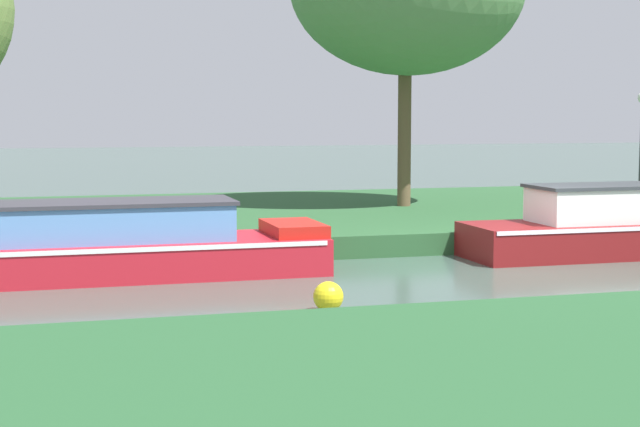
% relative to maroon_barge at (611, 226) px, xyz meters
% --- Properties ---
extents(ground_plane, '(120.00, 120.00, 0.00)m').
position_rel_maroon_barge_xyz_m(ground_plane, '(-2.53, -1.20, -0.53)').
color(ground_plane, '#3E564C').
extents(riverbank_far, '(72.00, 10.00, 0.40)m').
position_rel_maroon_barge_xyz_m(riverbank_far, '(-2.53, 5.80, -0.33)').
color(riverbank_far, '#27522C').
rests_on(riverbank_far, ground_plane).
extents(maroon_barge, '(5.11, 1.63, 1.27)m').
position_rel_maroon_barge_xyz_m(maroon_barge, '(0.00, 0.00, 0.00)').
color(maroon_barge, maroon).
rests_on(maroon_barge, ground_plane).
extents(mooring_post_near, '(0.14, 0.14, 0.71)m').
position_rel_maroon_barge_xyz_m(mooring_post_near, '(-7.02, 1.38, 0.23)').
color(mooring_post_near, brown).
rests_on(mooring_post_near, riverbank_far).
extents(channel_buoy, '(0.39, 0.39, 0.39)m').
position_rel_maroon_barge_xyz_m(channel_buoy, '(-6.27, -3.49, -0.33)').
color(channel_buoy, yellow).
rests_on(channel_buoy, ground_plane).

